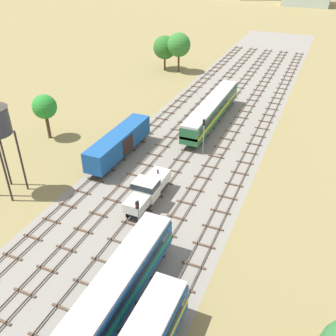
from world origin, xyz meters
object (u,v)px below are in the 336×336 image
object	(u,v)px
signal_post_nearest	(138,216)
passenger_coach_centre_near	(98,315)
passenger_coach_centre_left_far	(212,109)
shunter_loco_centre_left_mid	(148,189)
freight_boxcar_far_left_midfar	(119,142)
signal_post_near	(204,132)

from	to	relation	value
signal_post_nearest	passenger_coach_centre_near	bearing A→B (deg)	-79.06
passenger_coach_centre_left_far	passenger_coach_centre_near	bearing A→B (deg)	-84.23
shunter_loco_centre_left_mid	passenger_coach_centre_near	bearing A→B (deg)	-76.25
passenger_coach_centre_near	passenger_coach_centre_left_far	xyz separation A→B (m)	(-4.21, 41.60, 0.00)
passenger_coach_centre_near	freight_boxcar_far_left_midfar	distance (m)	28.33
shunter_loco_centre_left_mid	signal_post_near	distance (m)	14.04
freight_boxcar_far_left_midfar	passenger_coach_centre_left_far	distance (m)	18.28
signal_post_nearest	passenger_coach_centre_left_far	bearing A→B (deg)	93.92
passenger_coach_centre_near	signal_post_near	world-z (taller)	signal_post_near
passenger_coach_centre_left_far	signal_post_nearest	xyz separation A→B (m)	(2.10, -30.72, 0.76)
shunter_loco_centre_left_mid	signal_post_nearest	xyz separation A→B (m)	(2.10, -6.32, 1.36)
shunter_loco_centre_left_mid	freight_boxcar_far_left_midfar	size ratio (longest dim) A/B	0.60
signal_post_near	signal_post_nearest	bearing A→B (deg)	-90.00
freight_boxcar_far_left_midfar	passenger_coach_centre_left_far	xyz separation A→B (m)	(8.40, 16.23, 0.16)
shunter_loco_centre_left_mid	signal_post_nearest	bearing A→B (deg)	-71.59
shunter_loco_centre_left_mid	passenger_coach_centre_left_far	xyz separation A→B (m)	(0.00, 24.40, 0.60)
passenger_coach_centre_near	passenger_coach_centre_left_far	distance (m)	41.81
shunter_loco_centre_left_mid	signal_post_nearest	size ratio (longest dim) A/B	1.60
passenger_coach_centre_near	freight_boxcar_far_left_midfar	xyz separation A→B (m)	(-12.61, 25.37, -0.16)
passenger_coach_centre_near	signal_post_near	size ratio (longest dim) A/B	3.92
passenger_coach_centre_near	signal_post_nearest	distance (m)	11.10
signal_post_near	passenger_coach_centre_left_far	bearing A→B (deg)	101.21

